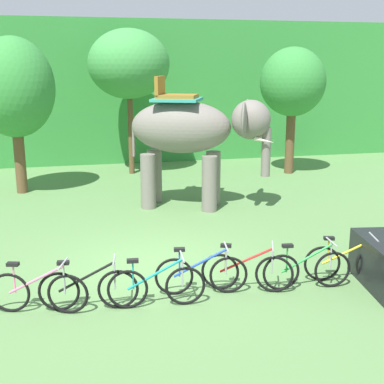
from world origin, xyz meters
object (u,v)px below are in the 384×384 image
(bike_black, at_px, (88,289))
(bike_green, at_px, (307,269))
(bike_pink, at_px, (38,292))
(bike_blue, at_px, (201,274))
(tree_left, at_px, (129,64))
(elephant, at_px, (192,132))
(bike_yellow, at_px, (348,262))
(bike_teal, at_px, (156,286))
(bike_red, at_px, (247,271))
(tree_center, at_px, (14,88))
(tree_center_right, at_px, (293,83))

(bike_black, bearing_deg, bike_green, -0.71)
(bike_black, height_order, bike_green, same)
(bike_pink, relative_size, bike_blue, 0.98)
(tree_left, relative_size, elephant, 1.28)
(tree_left, height_order, bike_yellow, tree_left)
(elephant, height_order, bike_green, elephant)
(elephant, relative_size, bike_green, 2.45)
(bike_teal, bearing_deg, bike_red, 8.57)
(elephant, bearing_deg, bike_green, -82.31)
(elephant, distance_m, bike_black, 7.03)
(tree_center, xyz_separation_m, bike_red, (4.77, -8.77, -2.98))
(tree_center, bearing_deg, bike_black, -78.02)
(tree_center, height_order, bike_yellow, tree_center)
(bike_blue, xyz_separation_m, bike_red, (0.86, -0.06, 0.00))
(bike_pink, bearing_deg, bike_yellow, 0.33)
(bike_red, xyz_separation_m, bike_green, (1.12, -0.16, 0.00))
(bike_yellow, bearing_deg, elephant, 106.52)
(tree_left, height_order, elephant, tree_left)
(tree_center, distance_m, bike_teal, 9.98)
(bike_black, bearing_deg, bike_blue, 4.97)
(tree_center_right, relative_size, bike_pink, 2.85)
(elephant, xyz_separation_m, bike_blue, (-1.16, -5.82, -1.82))
(tree_left, height_order, bike_blue, tree_left)
(tree_center_right, bearing_deg, bike_teal, -124.10)
(tree_center, distance_m, bike_red, 10.42)
(tree_left, xyz_separation_m, elephant, (1.23, -5.10, -1.89))
(tree_center, height_order, bike_black, tree_center)
(elephant, bearing_deg, bike_pink, -124.18)
(bike_pink, bearing_deg, bike_black, -4.78)
(tree_left, bearing_deg, bike_yellow, -74.84)
(tree_left, xyz_separation_m, bike_red, (0.92, -10.98, -3.71))
(bike_yellow, bearing_deg, bike_pink, -179.67)
(elephant, distance_m, bike_pink, 7.39)
(bike_green, bearing_deg, elephant, 97.69)
(bike_pink, height_order, bike_blue, same)
(bike_black, height_order, bike_red, same)
(bike_pink, height_order, bike_black, same)
(bike_black, distance_m, bike_yellow, 4.94)
(bike_red, bearing_deg, elephant, 87.00)
(tree_center_right, xyz_separation_m, bike_red, (-5.01, -9.70, -3.03))
(tree_center_right, xyz_separation_m, bike_teal, (-6.75, -9.96, -3.03))
(tree_center, xyz_separation_m, bike_teal, (3.04, -9.03, -2.98))
(bike_teal, bearing_deg, bike_pink, 173.71)
(tree_left, bearing_deg, elephant, -76.44)
(tree_center, bearing_deg, bike_green, -56.57)
(tree_center, distance_m, bike_yellow, 11.51)
(tree_center_right, bearing_deg, tree_center, -174.55)
(bike_green, bearing_deg, bike_blue, 173.48)
(bike_pink, distance_m, bike_blue, 2.86)
(bike_yellow, bearing_deg, tree_left, 105.16)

